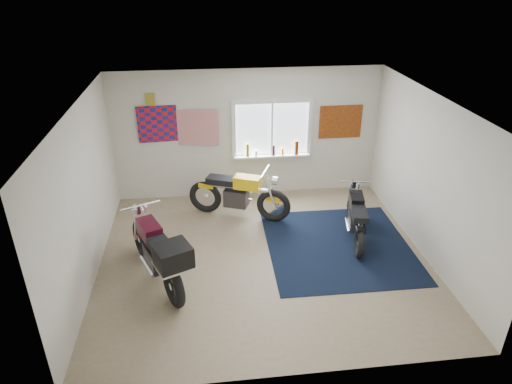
{
  "coord_description": "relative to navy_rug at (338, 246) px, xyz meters",
  "views": [
    {
      "loc": [
        -0.9,
        -6.4,
        4.53
      ],
      "look_at": [
        -0.08,
        0.4,
        1.07
      ],
      "focal_mm": 32.0,
      "sensor_mm": 36.0,
      "label": 1
    }
  ],
  "objects": [
    {
      "name": "yellow_triumph",
      "position": [
        -1.67,
        1.3,
        0.45
      ],
      "size": [
        1.98,
        0.94,
        1.05
      ],
      "rotation": [
        0.0,
        0.0,
        -0.38
      ],
      "color": "black",
      "rests_on": "ground"
    },
    {
      "name": "window_assembly",
      "position": [
        -0.88,
        2.26,
        1.36
      ],
      "size": [
        1.66,
        0.17,
        1.26
      ],
      "color": "white",
      "rests_on": "room_shell"
    },
    {
      "name": "navy_rug",
      "position": [
        0.0,
        0.0,
        0.0
      ],
      "size": [
        2.53,
        2.63,
        0.01
      ],
      "primitive_type": "cube",
      "rotation": [
        0.0,
        0.0,
        -0.01
      ],
      "color": "black",
      "rests_on": "ground"
    },
    {
      "name": "room_shell",
      "position": [
        -1.38,
        -0.21,
        1.63
      ],
      "size": [
        5.5,
        5.5,
        5.5
      ],
      "color": "white",
      "rests_on": "ground"
    },
    {
      "name": "ground",
      "position": [
        -1.38,
        -0.21,
        -0.01
      ],
      "size": [
        5.5,
        5.5,
        0.0
      ],
      "primitive_type": "plane",
      "color": "#9E896B",
      "rests_on": "ground"
    },
    {
      "name": "oil_bottles",
      "position": [
        -0.78,
        2.19,
        1.02
      ],
      "size": [
        1.11,
        0.09,
        0.3
      ],
      "color": "olive",
      "rests_on": "window_assembly"
    },
    {
      "name": "triumph_poster",
      "position": [
        0.57,
        2.27,
        1.54
      ],
      "size": [
        0.9,
        0.03,
        0.7
      ],
      "primitive_type": "cube",
      "color": "#A54C14",
      "rests_on": "room_shell"
    },
    {
      "name": "maroon_tourer",
      "position": [
        -3.06,
        -0.7,
        0.56
      ],
      "size": [
        1.16,
        2.06,
        1.09
      ],
      "rotation": [
        0.0,
        0.0,
        1.99
      ],
      "color": "black",
      "rests_on": "ground"
    },
    {
      "name": "flag_display",
      "position": [
        -3.28,
        2.27,
        2.14
      ],
      "size": [
        1.6,
        0.1,
        1.17
      ],
      "color": "red",
      "rests_on": "room_shell"
    },
    {
      "name": "black_chrome_bike",
      "position": [
        0.37,
        0.26,
        0.4
      ],
      "size": [
        0.59,
        1.79,
        0.93
      ],
      "rotation": [
        0.0,
        0.0,
        1.38
      ],
      "color": "black",
      "rests_on": "navy_rug"
    }
  ]
}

